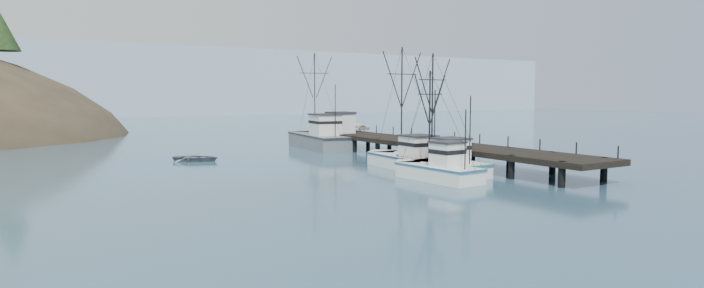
% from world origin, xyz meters
% --- Properties ---
extents(ground, '(400.00, 400.00, 0.00)m').
position_xyz_m(ground, '(0.00, 0.00, 0.00)').
color(ground, '#2F5169').
rests_on(ground, ground).
extents(pier, '(6.00, 44.00, 2.00)m').
position_xyz_m(pier, '(14.00, 16.00, 1.69)').
color(pier, black).
rests_on(pier, ground).
extents(distant_ridge, '(360.00, 40.00, 26.00)m').
position_xyz_m(distant_ridge, '(10.00, 170.00, 0.00)').
color(distant_ridge, '#9EB2C6').
rests_on(distant_ridge, ground).
extents(trawler_near, '(3.73, 10.86, 11.10)m').
position_xyz_m(trawler_near, '(8.40, 6.72, 0.82)').
color(trawler_near, white).
rests_on(trawler_near, ground).
extents(trawler_mid, '(3.59, 9.18, 9.37)m').
position_xyz_m(trawler_mid, '(5.65, 3.87, 0.82)').
color(trawler_mid, white).
rests_on(trawler_mid, ground).
extents(trawler_far, '(4.18, 11.74, 11.95)m').
position_xyz_m(trawler_far, '(8.12, 10.96, 0.82)').
color(trawler_far, white).
rests_on(trawler_far, ground).
extents(work_vessel, '(6.02, 15.51, 12.93)m').
position_xyz_m(work_vessel, '(10.26, 33.14, 1.23)').
color(work_vessel, slate).
rests_on(work_vessel, ground).
extents(pier_shed, '(3.00, 3.20, 2.80)m').
position_xyz_m(pier_shed, '(12.56, 31.44, 3.42)').
color(pier_shed, silver).
rests_on(pier_shed, pier).
extents(pickup_truck, '(6.29, 4.73, 1.59)m').
position_xyz_m(pickup_truck, '(15.50, 34.00, 2.79)').
color(pickup_truck, white).
rests_on(pickup_truck, pier).
extents(motorboat, '(5.91, 5.72, 1.00)m').
position_xyz_m(motorboat, '(-7.70, 27.16, 0.00)').
color(motorboat, slate).
rests_on(motorboat, ground).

